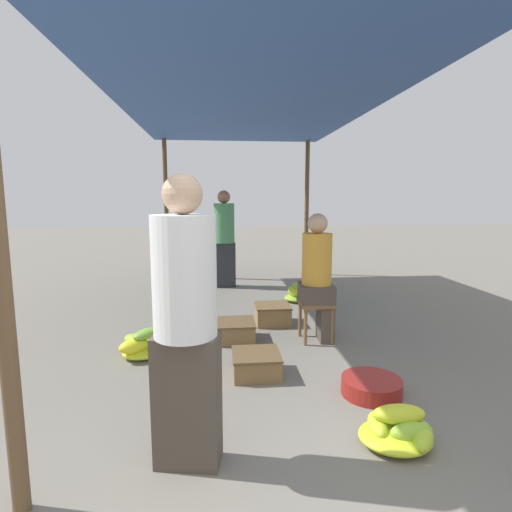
{
  "coord_description": "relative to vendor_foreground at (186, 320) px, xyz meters",
  "views": [
    {
      "loc": [
        -0.38,
        -1.49,
        1.46
      ],
      "look_at": [
        0.0,
        2.46,
        0.89
      ],
      "focal_mm": 28.0,
      "sensor_mm": 36.0,
      "label": 1
    }
  ],
  "objects": [
    {
      "name": "canopy_tarp",
      "position": [
        0.56,
        2.59,
        1.73
      ],
      "size": [
        3.03,
        6.13,
        0.04
      ],
      "primitive_type": "cube",
      "color": "#33569E",
      "rests_on": "canopy_post_front_left"
    },
    {
      "name": "banana_pile_left_0",
      "position": [
        -0.52,
        1.56,
        -0.72
      ],
      "size": [
        0.47,
        0.48,
        0.27
      ],
      "color": "yellow",
      "rests_on": "ground"
    },
    {
      "name": "banana_pile_right_1",
      "position": [
        1.25,
        0.04,
        -0.74
      ],
      "size": [
        0.49,
        0.42,
        0.23
      ],
      "color": "#A9C82E",
      "rests_on": "ground"
    },
    {
      "name": "banana_pile_left_2",
      "position": [
        -0.26,
        2.5,
        -0.75
      ],
      "size": [
        0.43,
        0.43,
        0.19
      ],
      "color": "#83B935",
      "rests_on": "ground"
    },
    {
      "name": "crate_near",
      "position": [
        0.81,
        2.44,
        -0.71
      ],
      "size": [
        0.4,
        0.4,
        0.23
      ],
      "color": "olive",
      "rests_on": "ground"
    },
    {
      "name": "shopper_walking_mid",
      "position": [
        0.29,
        4.5,
        0.0
      ],
      "size": [
        0.36,
        0.35,
        1.59
      ],
      "color": "#2D2D33",
      "rests_on": "ground"
    },
    {
      "name": "basin_black",
      "position": [
        1.31,
        0.65,
        -0.76
      ],
      "size": [
        0.45,
        0.45,
        0.13
      ],
      "color": "maroon",
      "rests_on": "ground"
    },
    {
      "name": "canopy_post_back_right",
      "position": [
        1.88,
        5.45,
        0.44
      ],
      "size": [
        0.08,
        0.08,
        2.54
      ],
      "primitive_type": "cylinder",
      "color": "brown",
      "rests_on": "ground"
    },
    {
      "name": "banana_pile_left_1",
      "position": [
        -0.19,
        3.28,
        -0.74
      ],
      "size": [
        0.53,
        0.59,
        0.22
      ],
      "color": "#9BC230",
      "rests_on": "ground"
    },
    {
      "name": "vendor_seated",
      "position": [
        1.19,
        1.84,
        -0.14
      ],
      "size": [
        0.36,
        0.36,
        1.31
      ],
      "color": "#4C4238",
      "rests_on": "ground"
    },
    {
      "name": "canopy_post_back_left",
      "position": [
        -0.76,
        5.45,
        0.44
      ],
      "size": [
        0.08,
        0.08,
        2.54
      ],
      "primitive_type": "cylinder",
      "color": "brown",
      "rests_on": "ground"
    },
    {
      "name": "banana_pile_right_0",
      "position": [
        1.33,
        3.42,
        -0.71
      ],
      "size": [
        0.43,
        0.38,
        0.27
      ],
      "color": "#BFD12A",
      "rests_on": "ground"
    },
    {
      "name": "vendor_foreground",
      "position": [
        0.0,
        0.0,
        0.0
      ],
      "size": [
        0.39,
        0.39,
        1.59
      ],
      "color": "#4C4238",
      "rests_on": "ground"
    },
    {
      "name": "crate_mid",
      "position": [
        0.34,
        1.92,
        -0.72
      ],
      "size": [
        0.42,
        0.42,
        0.2
      ],
      "color": "brown",
      "rests_on": "ground"
    },
    {
      "name": "stool",
      "position": [
        1.17,
        1.84,
        -0.49
      ],
      "size": [
        0.34,
        0.34,
        0.41
      ],
      "color": "brown",
      "rests_on": "ground"
    },
    {
      "name": "crate_far",
      "position": [
        0.48,
        1.07,
        -0.73
      ],
      "size": [
        0.4,
        0.4,
        0.19
      ],
      "color": "brown",
      "rests_on": "ground"
    },
    {
      "name": "banana_pile_left_3",
      "position": [
        -0.43,
        4.4,
        -0.76
      ],
      "size": [
        0.59,
        0.47,
        0.16
      ],
      "color": "#96C031",
      "rests_on": "ground"
    }
  ]
}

